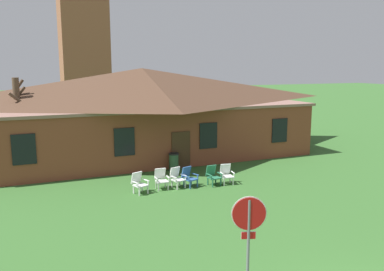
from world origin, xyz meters
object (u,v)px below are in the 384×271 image
object	(u,v)px
stop_sign	(249,231)
trash_bin	(174,162)
lawn_chair_near_door	(161,178)
lawn_chair_far_side	(226,174)
lawn_chair_right_end	(213,175)
lawn_chair_by_porch	(139,182)
lawn_chair_left_end	(177,177)
lawn_chair_middle	(189,176)

from	to	relation	value
stop_sign	trash_bin	bearing A→B (deg)	77.11
lawn_chair_near_door	lawn_chair_far_side	size ratio (longest dim) A/B	1.00
lawn_chair_near_door	trash_bin	bearing A→B (deg)	59.50
stop_sign	lawn_chair_right_end	size ratio (longest dim) A/B	2.97
lawn_chair_by_porch	lawn_chair_near_door	world-z (taller)	same
lawn_chair_near_door	lawn_chair_right_end	world-z (taller)	same
lawn_chair_by_porch	trash_bin	distance (m)	4.23
lawn_chair_by_porch	lawn_chair_left_end	bearing A→B (deg)	4.39
lawn_chair_near_door	lawn_chair_left_end	distance (m)	0.77
lawn_chair_far_side	stop_sign	bearing A→B (deg)	-115.18
lawn_chair_left_end	trash_bin	xyz separation A→B (m)	(0.94, 2.98, -0.00)
lawn_chair_by_porch	lawn_chair_left_end	world-z (taller)	same
stop_sign	lawn_chair_far_side	size ratio (longest dim) A/B	2.97
lawn_chair_far_side	lawn_chair_right_end	bearing A→B (deg)	176.49
lawn_chair_left_end	trash_bin	bearing A→B (deg)	72.43
lawn_chair_near_door	lawn_chair_left_end	size ratio (longest dim) A/B	1.00
lawn_chair_by_porch	lawn_chair_far_side	world-z (taller)	same
lawn_chair_left_end	lawn_chair_right_end	bearing A→B (deg)	-10.59
trash_bin	stop_sign	bearing A→B (deg)	-102.89
lawn_chair_by_porch	lawn_chair_left_end	xyz separation A→B (m)	(1.90, 0.15, 0.00)
stop_sign	trash_bin	distance (m)	13.23
lawn_chair_middle	trash_bin	world-z (taller)	trash_bin
lawn_chair_right_end	lawn_chair_far_side	world-z (taller)	same
lawn_chair_by_porch	lawn_chair_left_end	distance (m)	1.91
lawn_chair_middle	lawn_chair_by_porch	bearing A→B (deg)	-179.20
lawn_chair_right_end	lawn_chair_near_door	bearing A→B (deg)	170.79
stop_sign	lawn_chair_far_side	xyz separation A→B (m)	(4.45, 9.46, -1.53)
lawn_chair_right_end	trash_bin	xyz separation A→B (m)	(-0.80, 3.31, -0.00)
stop_sign	lawn_chair_by_porch	bearing A→B (deg)	89.50
lawn_chair_left_end	lawn_chair_middle	size ratio (longest dim) A/B	1.00
lawn_chair_middle	lawn_chair_far_side	bearing A→B (deg)	-7.77
stop_sign	lawn_chair_right_end	bearing A→B (deg)	68.57
lawn_chair_left_end	lawn_chair_middle	bearing A→B (deg)	-11.13
stop_sign	lawn_chair_left_end	distance (m)	10.14
stop_sign	lawn_chair_near_door	distance (m)	10.10
trash_bin	lawn_chair_far_side	bearing A→B (deg)	-65.70
stop_sign	lawn_chair_middle	xyz separation A→B (m)	(2.55, 9.71, -1.53)
lawn_chair_right_end	lawn_chair_far_side	xyz separation A→B (m)	(0.72, -0.04, 0.00)
lawn_chair_by_porch	lawn_chair_middle	xyz separation A→B (m)	(2.47, 0.03, 0.00)
lawn_chair_by_porch	lawn_chair_far_side	distance (m)	4.37
stop_sign	lawn_chair_right_end	world-z (taller)	stop_sign
lawn_chair_near_door	lawn_chair_middle	world-z (taller)	same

